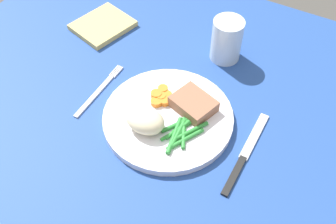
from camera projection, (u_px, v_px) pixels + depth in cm
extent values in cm
cube|color=#234793|center=(185.00, 117.00, 81.86)|extent=(120.00, 90.00, 2.00)
cylinder|color=white|center=(168.00, 118.00, 79.46)|extent=(25.97, 25.97, 1.60)
cube|color=#936047|center=(193.00, 104.00, 79.07)|extent=(9.74, 8.65, 2.47)
ellipsoid|color=beige|center=(145.00, 120.00, 75.33)|extent=(7.69, 5.87, 4.22)
cylinder|color=orange|center=(162.00, 93.00, 81.98)|extent=(2.28, 2.28, 0.86)
cylinder|color=orange|center=(166.00, 96.00, 81.50)|extent=(2.52, 2.52, 0.89)
cylinder|color=orange|center=(163.00, 89.00, 82.55)|extent=(2.09, 2.09, 1.03)
cylinder|color=orange|center=(160.00, 98.00, 80.88)|extent=(2.02, 2.02, 1.16)
cylinder|color=orange|center=(157.00, 94.00, 81.51)|extent=(2.24, 2.24, 1.27)
cylinder|color=orange|center=(157.00, 102.00, 80.34)|extent=(2.35, 2.35, 1.05)
cylinder|color=orange|center=(165.00, 101.00, 80.49)|extent=(2.28, 2.28, 1.07)
cylinder|color=orange|center=(163.00, 94.00, 81.85)|extent=(2.40, 2.40, 0.87)
cylinder|color=#2D8C38|center=(174.00, 135.00, 75.17)|extent=(2.59, 8.49, 0.90)
cylinder|color=#2D8C38|center=(184.00, 133.00, 75.62)|extent=(3.82, 6.77, 0.77)
cylinder|color=#2D8C38|center=(189.00, 132.00, 75.71)|extent=(4.86, 7.70, 0.81)
cylinder|color=#2D8C38|center=(179.00, 123.00, 77.04)|extent=(4.71, 7.10, 0.80)
cylinder|color=#2D8C38|center=(185.00, 139.00, 74.65)|extent=(4.53, 7.61, 0.78)
cylinder|color=#2D8C38|center=(185.00, 125.00, 76.82)|extent=(2.89, 6.06, 0.86)
cylinder|color=#2D8C38|center=(181.00, 125.00, 76.82)|extent=(2.58, 8.40, 0.68)
cylinder|color=#2D8C38|center=(176.00, 131.00, 75.94)|extent=(3.61, 6.61, 0.65)
cylinder|color=#2D8C38|center=(182.00, 130.00, 76.09)|extent=(0.80, 6.01, 0.72)
cylinder|color=#2D8C38|center=(178.00, 134.00, 75.33)|extent=(1.41, 6.27, 0.88)
cube|color=silver|center=(94.00, 96.00, 83.92)|extent=(1.00, 13.00, 0.40)
cube|color=silver|center=(114.00, 71.00, 88.70)|extent=(0.24, 3.60, 0.40)
cube|color=silver|center=(115.00, 71.00, 88.58)|extent=(0.24, 3.60, 0.40)
cube|color=silver|center=(117.00, 72.00, 88.46)|extent=(0.24, 3.60, 0.40)
cube|color=silver|center=(118.00, 72.00, 88.34)|extent=(0.24, 3.60, 0.40)
cube|color=black|center=(234.00, 176.00, 71.77)|extent=(1.30, 9.00, 0.64)
cube|color=silver|center=(254.00, 136.00, 77.31)|extent=(1.70, 12.00, 0.40)
cylinder|color=silver|center=(227.00, 40.00, 88.06)|extent=(6.83, 6.83, 9.93)
cylinder|color=silver|center=(225.00, 51.00, 90.48)|extent=(6.29, 6.29, 3.67)
cube|color=#DBBC6B|center=(103.00, 25.00, 98.05)|extent=(14.39, 15.60, 1.31)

